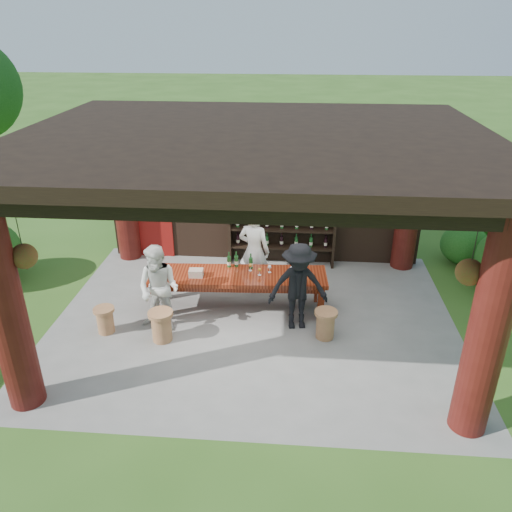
# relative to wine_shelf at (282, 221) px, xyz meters

# --- Properties ---
(ground) EXTENTS (90.00, 90.00, 0.00)m
(ground) POSITION_rel_wine_shelf_xyz_m (-0.41, -2.45, -1.05)
(ground) COLOR #2D5119
(ground) RESTS_ON ground
(pavilion) EXTENTS (7.50, 6.00, 3.60)m
(pavilion) POSITION_rel_wine_shelf_xyz_m (-0.43, -2.02, 1.08)
(pavilion) COLOR slate
(pavilion) RESTS_ON ground
(wine_shelf) EXTENTS (2.38, 0.36, 2.10)m
(wine_shelf) POSITION_rel_wine_shelf_xyz_m (0.00, 0.00, 0.00)
(wine_shelf) COLOR black
(wine_shelf) RESTS_ON ground
(tasting_table) EXTENTS (3.36, 1.02, 0.75)m
(tasting_table) POSITION_rel_wine_shelf_xyz_m (-0.75, -2.04, -0.42)
(tasting_table) COLOR #52180B
(tasting_table) RESTS_ON ground
(stool_near_left) EXTENTS (0.43, 0.43, 0.57)m
(stool_near_left) POSITION_rel_wine_shelf_xyz_m (-1.97, -3.18, -0.75)
(stool_near_left) COLOR #925C3A
(stool_near_left) RESTS_ON ground
(stool_near_right) EXTENTS (0.40, 0.40, 0.53)m
(stool_near_right) POSITION_rel_wine_shelf_xyz_m (0.87, -2.87, -0.77)
(stool_near_right) COLOR #925C3A
(stool_near_right) RESTS_ON ground
(stool_far_left) EXTENTS (0.37, 0.37, 0.49)m
(stool_far_left) POSITION_rel_wine_shelf_xyz_m (-3.03, -3.02, -0.79)
(stool_far_left) COLOR #925C3A
(stool_far_left) RESTS_ON ground
(host) EXTENTS (0.74, 0.59, 1.77)m
(host) POSITION_rel_wine_shelf_xyz_m (-0.51, -1.27, -0.17)
(host) COLOR white
(host) RESTS_ON ground
(guest_woman) EXTENTS (0.92, 0.80, 1.62)m
(guest_woman) POSITION_rel_wine_shelf_xyz_m (-2.07, -2.81, -0.24)
(guest_woman) COLOR silver
(guest_woman) RESTS_ON ground
(guest_man) EXTENTS (1.14, 0.75, 1.64)m
(guest_man) POSITION_rel_wine_shelf_xyz_m (0.38, -2.56, -0.23)
(guest_man) COLOR black
(guest_man) RESTS_ON ground
(table_bottles) EXTENTS (0.51, 0.14, 0.31)m
(table_bottles) POSITION_rel_wine_shelf_xyz_m (-0.77, -1.74, -0.15)
(table_bottles) COLOR #194C1E
(table_bottles) RESTS_ON tasting_table
(table_glasses) EXTENTS (0.97, 0.24, 0.15)m
(table_glasses) POSITION_rel_wine_shelf_xyz_m (-0.09, -1.96, -0.23)
(table_glasses) COLOR silver
(table_glasses) RESTS_ON tasting_table
(napkin_basket) EXTENTS (0.27, 0.19, 0.14)m
(napkin_basket) POSITION_rel_wine_shelf_xyz_m (-1.52, -2.18, -0.23)
(napkin_basket) COLOR #BF6672
(napkin_basket) RESTS_ON tasting_table
(shrubs) EXTENTS (14.97, 8.96, 1.36)m
(shrubs) POSITION_rel_wine_shelf_xyz_m (1.76, -1.46, -0.49)
(shrubs) COLOR #194C14
(shrubs) RESTS_ON ground
(trees) EXTENTS (20.73, 11.61, 4.80)m
(trees) POSITION_rel_wine_shelf_xyz_m (3.16, -1.06, 2.31)
(trees) COLOR #3F2819
(trees) RESTS_ON ground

